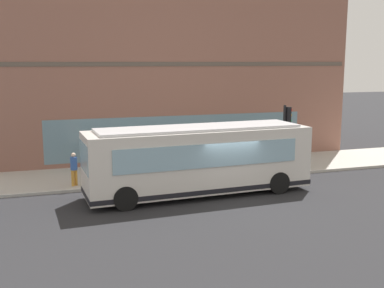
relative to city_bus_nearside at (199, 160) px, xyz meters
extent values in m
plane|color=#262628|center=(-0.64, -1.09, -1.55)|extent=(120.00, 120.00, 0.00)
cube|color=#B2ADA3|center=(4.28, -1.09, -1.48)|extent=(4.64, 40.00, 0.15)
cube|color=#8C5B4C|center=(10.13, -1.09, 3.66)|extent=(7.06, 21.80, 10.43)
cube|color=brown|center=(6.75, -1.09, 4.18)|extent=(0.36, 21.36, 0.24)
cube|color=slate|center=(6.65, -1.09, 0.05)|extent=(0.12, 15.26, 2.40)
cube|color=silver|center=(0.00, -0.02, 0.05)|extent=(3.01, 10.12, 2.70)
cube|color=silver|center=(0.00, -0.02, 1.46)|extent=(2.59, 9.10, 0.12)
cube|color=#8CB2C6|center=(-0.26, 4.96, 0.50)|extent=(2.20, 0.19, 1.20)
cube|color=#8CB2C6|center=(1.27, 0.05, 0.45)|extent=(0.48, 8.19, 1.00)
cube|color=#8CB2C6|center=(-1.27, -0.08, 0.45)|extent=(0.48, 8.19, 1.00)
cube|color=black|center=(0.00, -0.02, -1.12)|extent=(3.05, 10.16, 0.20)
cylinder|color=black|center=(0.96, 3.64, -1.05)|extent=(0.35, 1.01, 1.00)
cylinder|color=black|center=(-1.33, 3.52, -1.05)|extent=(0.35, 1.01, 1.00)
cylinder|color=black|center=(1.32, -3.35, -1.05)|extent=(0.35, 1.01, 1.00)
cylinder|color=black|center=(-0.97, -3.47, -1.05)|extent=(0.35, 1.01, 1.00)
cylinder|color=black|center=(2.55, -5.60, 0.34)|extent=(0.14, 0.14, 3.48)
cube|color=black|center=(2.55, -5.79, 1.53)|extent=(0.32, 0.24, 0.90)
sphere|color=red|center=(2.55, -5.92, 1.81)|extent=(0.20, 0.20, 0.20)
sphere|color=yellow|center=(2.55, -5.92, 1.53)|extent=(0.20, 0.20, 0.20)
sphere|color=green|center=(2.55, -5.92, 1.25)|extent=(0.20, 0.20, 0.20)
cylinder|color=yellow|center=(3.55, -3.02, -1.13)|extent=(0.24, 0.24, 0.55)
sphere|color=yellow|center=(3.55, -3.02, -0.77)|extent=(0.22, 0.22, 0.22)
cylinder|color=yellow|center=(3.55, -3.19, -1.08)|extent=(0.10, 0.12, 0.10)
cylinder|color=yellow|center=(3.72, -3.02, -1.08)|extent=(0.12, 0.10, 0.10)
cylinder|color=#8C3F8C|center=(4.25, 0.77, -1.01)|extent=(0.14, 0.14, 0.79)
cylinder|color=#8C3F8C|center=(4.18, 0.61, -1.01)|extent=(0.14, 0.14, 0.79)
cylinder|color=silver|center=(4.21, 0.69, -0.30)|extent=(0.32, 0.32, 0.63)
sphere|color=brown|center=(4.21, 0.69, 0.12)|extent=(0.21, 0.21, 0.21)
cylinder|color=gold|center=(2.69, 5.15, -1.02)|extent=(0.14, 0.14, 0.76)
cylinder|color=gold|center=(2.59, 5.30, -1.02)|extent=(0.14, 0.14, 0.76)
cylinder|color=#3359A5|center=(2.64, 5.23, -0.34)|extent=(0.32, 0.32, 0.60)
sphere|color=beige|center=(2.64, 5.23, 0.06)|extent=(0.21, 0.21, 0.21)
cylinder|color=#3F8C4C|center=(5.41, -2.08, -0.99)|extent=(0.14, 0.14, 0.83)
cylinder|color=#3F8C4C|center=(5.58, -2.14, -0.99)|extent=(0.14, 0.14, 0.83)
cylinder|color=#99994C|center=(5.50, -2.11, -0.25)|extent=(0.32, 0.32, 0.66)
sphere|color=#9E704C|center=(5.50, -2.11, 0.19)|extent=(0.22, 0.22, 0.22)
camera|label=1|loc=(-19.43, 6.50, 4.30)|focal=44.22mm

